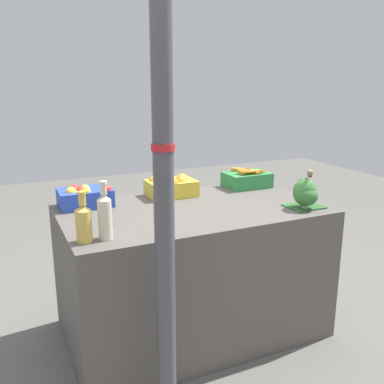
{
  "coord_description": "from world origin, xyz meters",
  "views": [
    {
      "loc": [
        -1.09,
        -2.33,
        1.62
      ],
      "look_at": [
        0.0,
        0.0,
        0.95
      ],
      "focal_mm": 40.0,
      "sensor_mm": 36.0,
      "label": 1
    }
  ],
  "objects_px": {
    "orange_crate": "(170,186)",
    "juice_bottle_cloudy": "(105,215)",
    "carrot_crate": "(247,179)",
    "sparrow_bird": "(310,173)",
    "support_pole": "(163,168)",
    "juice_bottle_golden": "(84,222)",
    "apple_crate": "(84,196)",
    "broccoli_pile": "(305,193)"
  },
  "relations": [
    {
      "from": "broccoli_pile",
      "to": "sparrow_bird",
      "type": "distance_m",
      "value": 0.13
    },
    {
      "from": "juice_bottle_golden",
      "to": "sparrow_bird",
      "type": "height_order",
      "value": "juice_bottle_golden"
    },
    {
      "from": "support_pole",
      "to": "carrot_crate",
      "type": "relative_size",
      "value": 7.76
    },
    {
      "from": "carrot_crate",
      "to": "sparrow_bird",
      "type": "xyz_separation_m",
      "value": [
        0.05,
        -0.62,
        0.16
      ]
    },
    {
      "from": "support_pole",
      "to": "orange_crate",
      "type": "height_order",
      "value": "support_pole"
    },
    {
      "from": "apple_crate",
      "to": "broccoli_pile",
      "type": "xyz_separation_m",
      "value": [
        1.23,
        -0.63,
        0.03
      ]
    },
    {
      "from": "juice_bottle_golden",
      "to": "juice_bottle_cloudy",
      "type": "relative_size",
      "value": 0.87
    },
    {
      "from": "apple_crate",
      "to": "juice_bottle_cloudy",
      "type": "relative_size",
      "value": 1.1
    },
    {
      "from": "apple_crate",
      "to": "orange_crate",
      "type": "height_order",
      "value": "orange_crate"
    },
    {
      "from": "apple_crate",
      "to": "broccoli_pile",
      "type": "distance_m",
      "value": 1.38
    },
    {
      "from": "sparrow_bird",
      "to": "carrot_crate",
      "type": "bearing_deg",
      "value": -136.59
    },
    {
      "from": "juice_bottle_golden",
      "to": "sparrow_bird",
      "type": "relative_size",
      "value": 2.27
    },
    {
      "from": "carrot_crate",
      "to": "juice_bottle_golden",
      "type": "relative_size",
      "value": 1.26
    },
    {
      "from": "juice_bottle_cloudy",
      "to": "sparrow_bird",
      "type": "distance_m",
      "value": 1.28
    },
    {
      "from": "carrot_crate",
      "to": "juice_bottle_cloudy",
      "type": "distance_m",
      "value": 1.38
    },
    {
      "from": "support_pole",
      "to": "apple_crate",
      "type": "distance_m",
      "value": 1.04
    },
    {
      "from": "broccoli_pile",
      "to": "juice_bottle_cloudy",
      "type": "xyz_separation_m",
      "value": [
        -1.24,
        0.0,
        0.03
      ]
    },
    {
      "from": "sparrow_bird",
      "to": "juice_bottle_golden",
      "type": "bearing_deg",
      "value": -51.3
    },
    {
      "from": "orange_crate",
      "to": "juice_bottle_cloudy",
      "type": "bearing_deg",
      "value": -133.85
    },
    {
      "from": "broccoli_pile",
      "to": "juice_bottle_golden",
      "type": "relative_size",
      "value": 0.86
    },
    {
      "from": "juice_bottle_cloudy",
      "to": "sparrow_bird",
      "type": "height_order",
      "value": "juice_bottle_cloudy"
    },
    {
      "from": "support_pole",
      "to": "juice_bottle_golden",
      "type": "height_order",
      "value": "support_pole"
    },
    {
      "from": "support_pole",
      "to": "broccoli_pile",
      "type": "height_order",
      "value": "support_pole"
    },
    {
      "from": "juice_bottle_cloudy",
      "to": "sparrow_bird",
      "type": "bearing_deg",
      "value": 0.21
    },
    {
      "from": "support_pole",
      "to": "broccoli_pile",
      "type": "xyz_separation_m",
      "value": [
        1.06,
        0.34,
        -0.31
      ]
    },
    {
      "from": "apple_crate",
      "to": "carrot_crate",
      "type": "xyz_separation_m",
      "value": [
        1.21,
        0.0,
        -0.0
      ]
    },
    {
      "from": "apple_crate",
      "to": "sparrow_bird",
      "type": "height_order",
      "value": "sparrow_bird"
    },
    {
      "from": "juice_bottle_golden",
      "to": "juice_bottle_cloudy",
      "type": "height_order",
      "value": "juice_bottle_cloudy"
    },
    {
      "from": "sparrow_bird",
      "to": "orange_crate",
      "type": "bearing_deg",
      "value": -94.71
    },
    {
      "from": "apple_crate",
      "to": "broccoli_pile",
      "type": "relative_size",
      "value": 1.48
    },
    {
      "from": "carrot_crate",
      "to": "juice_bottle_cloudy",
      "type": "bearing_deg",
      "value": -152.83
    },
    {
      "from": "juice_bottle_golden",
      "to": "sparrow_bird",
      "type": "bearing_deg",
      "value": 0.19
    },
    {
      "from": "support_pole",
      "to": "carrot_crate",
      "type": "distance_m",
      "value": 1.47
    },
    {
      "from": "apple_crate",
      "to": "carrot_crate",
      "type": "relative_size",
      "value": 1.0
    },
    {
      "from": "orange_crate",
      "to": "broccoli_pile",
      "type": "height_order",
      "value": "broccoli_pile"
    },
    {
      "from": "juice_bottle_cloudy",
      "to": "sparrow_bird",
      "type": "relative_size",
      "value": 2.61
    },
    {
      "from": "carrot_crate",
      "to": "orange_crate",
      "type": "bearing_deg",
      "value": 179.52
    },
    {
      "from": "carrot_crate",
      "to": "broccoli_pile",
      "type": "xyz_separation_m",
      "value": [
        0.02,
        -0.63,
        0.03
      ]
    },
    {
      "from": "broccoli_pile",
      "to": "juice_bottle_golden",
      "type": "distance_m",
      "value": 1.35
    },
    {
      "from": "support_pole",
      "to": "carrot_crate",
      "type": "xyz_separation_m",
      "value": [
        1.04,
        0.97,
        -0.35
      ]
    },
    {
      "from": "broccoli_pile",
      "to": "sparrow_bird",
      "type": "height_order",
      "value": "sparrow_bird"
    },
    {
      "from": "orange_crate",
      "to": "sparrow_bird",
      "type": "relative_size",
      "value": 2.87
    }
  ]
}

